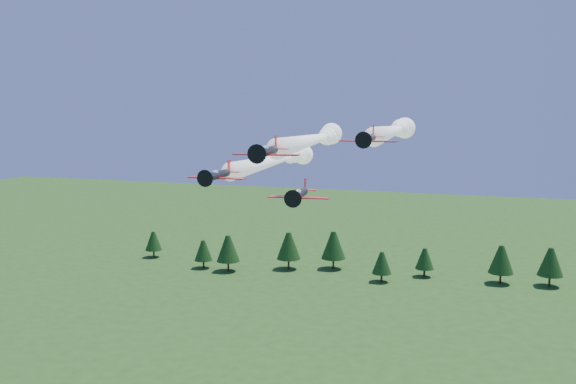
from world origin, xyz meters
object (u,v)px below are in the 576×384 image
(plane_lead, at_px, (315,139))
(plane_left, at_px, (278,159))
(plane_slot, at_px, (299,194))
(plane_right, at_px, (395,131))

(plane_lead, xyz_separation_m, plane_left, (-8.29, 7.01, -3.83))
(plane_lead, distance_m, plane_slot, 12.59)
(plane_lead, relative_size, plane_slot, 5.06)
(plane_lead, bearing_deg, plane_slot, -89.56)
(plane_left, relative_size, plane_slot, 4.90)
(plane_right, bearing_deg, plane_left, -179.40)
(plane_lead, relative_size, plane_right, 1.08)
(plane_lead, bearing_deg, plane_left, 136.21)
(plane_left, bearing_deg, plane_right, 1.29)
(plane_lead, bearing_deg, plane_right, 31.77)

